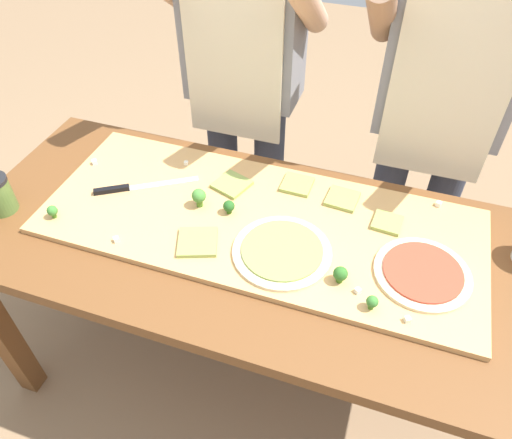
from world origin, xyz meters
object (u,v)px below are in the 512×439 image
object	(u,v)px
cheese_crumble_f	(116,239)
broccoli_floret_front_left	(52,211)
prep_table	(248,261)
pizza_whole_tomato_red	(422,274)
cheese_crumble_b	(186,163)
pizza_slice_far_left	(198,242)
pizza_slice_near_left	(232,184)
broccoli_floret_back_right	(372,302)
pizza_slice_far_right	(387,223)
cheese_crumble_c	(358,291)
broccoli_floret_front_right	(229,206)
cheese_crumble_d	(439,204)
chefs_knife	(132,187)
pizza_slice_center	(342,199)
pizza_whole_pesto_green	(282,251)
cheese_crumble_a	(407,319)
broccoli_floret_center_left	(340,274)
pizza_slice_near_right	(297,184)
broccoli_floret_center_right	(199,196)
cook_right	(441,103)
cook_left	(243,71)
cheese_crumble_e	(94,162)

from	to	relation	value
cheese_crumble_f	broccoli_floret_front_left	bearing A→B (deg)	173.10
prep_table	cheese_crumble_f	size ratio (longest dim) A/B	116.74
pizza_whole_tomato_red	cheese_crumble_b	distance (m)	0.83
pizza_slice_far_left	pizza_slice_near_left	world-z (taller)	same
prep_table	broccoli_floret_back_right	size ratio (longest dim) A/B	40.61
prep_table	pizza_slice_far_right	world-z (taller)	pizza_slice_far_right
pizza_slice_far_right	cheese_crumble_b	xyz separation A→B (m)	(-0.68, 0.07, 0.00)
cheese_crumble_c	broccoli_floret_front_right	bearing A→B (deg)	157.72
prep_table	pizza_slice_far_left	size ratio (longest dim) A/B	15.76
broccoli_floret_front_left	broccoli_floret_back_right	world-z (taller)	same
broccoli_floret_front_right	broccoli_floret_back_right	world-z (taller)	broccoli_floret_front_right
cheese_crumble_d	chefs_knife	bearing A→B (deg)	-165.97
pizza_slice_center	pizza_slice_near_left	world-z (taller)	same
pizza_whole_pesto_green	cheese_crumble_d	xyz separation A→B (m)	(0.40, 0.34, 0.00)
chefs_knife	cheese_crumble_d	distance (m)	0.95
pizza_whole_tomato_red	cheese_crumble_a	size ratio (longest dim) A/B	18.45
cheese_crumble_a	pizza_slice_center	bearing A→B (deg)	121.87
cheese_crumble_d	pizza_slice_far_right	bearing A→B (deg)	-136.34
pizza_whole_pesto_green	cheese_crumble_d	distance (m)	0.52
broccoli_floret_center_left	cheese_crumble_b	world-z (taller)	broccoli_floret_center_left
pizza_slice_near_right	cheese_crumble_d	size ratio (longest dim) A/B	6.19
pizza_slice_near_right	cheese_crumble_b	distance (m)	0.38
broccoli_floret_front_right	broccoli_floret_center_left	bearing A→B (deg)	-22.32
broccoli_floret_center_left	cheese_crumble_c	size ratio (longest dim) A/B	3.64
broccoli_floret_front_left	broccoli_floret_center_right	distance (m)	0.43
pizza_slice_near_right	broccoli_floret_back_right	xyz separation A→B (m)	(0.30, -0.40, 0.02)
pizza_whole_pesto_green	broccoli_floret_front_right	world-z (taller)	broccoli_floret_front_right
broccoli_floret_center_right	cheese_crumble_d	bearing A→B (deg)	18.75
pizza_whole_pesto_green	broccoli_floret_front_left	world-z (taller)	broccoli_floret_front_left
pizza_slice_far_right	cheese_crumble_d	xyz separation A→B (m)	(0.14, 0.13, 0.00)
cook_right	broccoli_floret_center_right	bearing A→B (deg)	-140.59
broccoli_floret_center_right	cheese_crumble_c	xyz separation A→B (m)	(0.52, -0.17, -0.03)
broccoli_floret_back_right	cook_left	size ratio (longest dim) A/B	0.03
broccoli_floret_front_left	broccoli_floret_back_right	distance (m)	0.95
pizza_slice_near_left	broccoli_floret_front_left	xyz separation A→B (m)	(-0.45, -0.30, 0.02)
cheese_crumble_c	pizza_slice_far_right	bearing A→B (deg)	82.33
cook_right	pizza_slice_near_left	bearing A→B (deg)	-144.98
pizza_slice_far_right	cheese_crumble_f	xyz separation A→B (m)	(-0.72, -0.32, 0.00)
broccoli_floret_front_left	broccoli_floret_front_right	world-z (taller)	broccoli_floret_front_right
pizza_whole_pesto_green	cheese_crumble_e	bearing A→B (deg)	165.66
pizza_whole_pesto_green	pizza_slice_near_left	xyz separation A→B (m)	(-0.23, 0.22, -0.00)
cheese_crumble_a	cheese_crumble_b	size ratio (longest dim) A/B	1.11
pizza_slice_far_right	broccoli_floret_center_left	size ratio (longest dim) A/B	1.66
pizza_whole_tomato_red	cheese_crumble_f	distance (m)	0.84
pizza_whole_tomato_red	pizza_slice_center	distance (m)	0.35
pizza_slice_far_left	broccoli_floret_back_right	world-z (taller)	broccoli_floret_back_right
pizza_slice_near_right	cook_left	world-z (taller)	cook_left
broccoli_floret_center_left	broccoli_floret_back_right	distance (m)	0.11
chefs_knife	cheese_crumble_c	xyz separation A→B (m)	(0.75, -0.18, 0.00)
prep_table	pizza_slice_near_right	xyz separation A→B (m)	(0.08, 0.24, 0.13)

